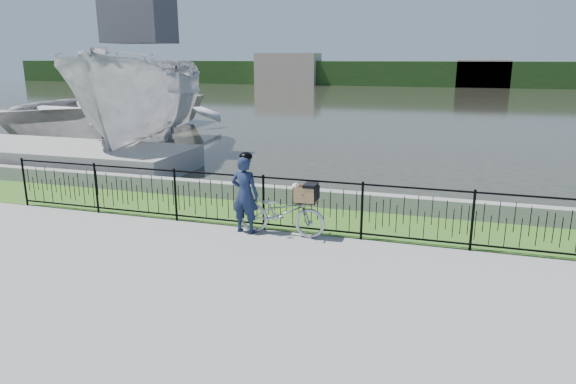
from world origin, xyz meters
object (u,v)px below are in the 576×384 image
(boat_far, at_px, (103,107))
(bicycle_rig, at_px, (282,212))
(dock, at_px, (44,155))
(cyclist, at_px, (245,193))
(boat_near, at_px, (144,99))

(boat_far, bearing_deg, bicycle_rig, -42.31)
(dock, bearing_deg, bicycle_rig, -23.43)
(bicycle_rig, bearing_deg, dock, 156.57)
(cyclist, height_order, boat_far, boat_far)
(bicycle_rig, bearing_deg, boat_far, 137.69)
(bicycle_rig, bearing_deg, cyclist, -175.93)
(boat_far, bearing_deg, dock, -67.74)
(bicycle_rig, distance_m, cyclist, 0.83)
(bicycle_rig, height_order, boat_near, boat_near)
(dock, bearing_deg, boat_far, 112.26)
(dock, xyz_separation_m, boat_far, (-2.94, 7.19, 0.84))
(dock, distance_m, bicycle_rig, 10.31)
(dock, xyz_separation_m, boat_near, (1.92, 3.06, 1.62))
(boat_far, bearing_deg, cyclist, -44.25)
(cyclist, xyz_separation_m, boat_near, (-6.78, 7.21, 1.16))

